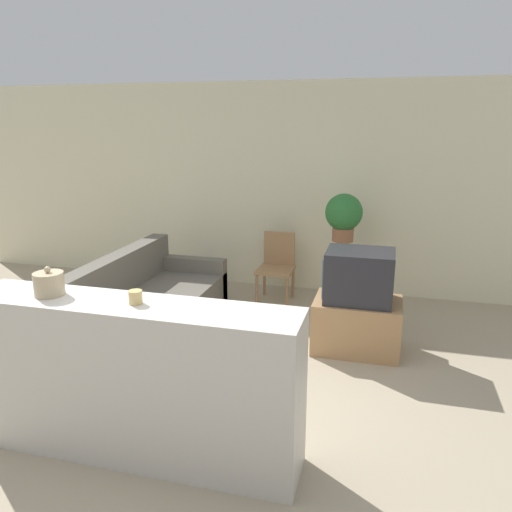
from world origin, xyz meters
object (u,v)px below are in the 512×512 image
object	(u,v)px
television	(359,276)
wooden_chair	(277,264)
couch	(149,306)
decorative_bowl	(49,284)
potted_plant	(344,215)

from	to	relation	value
television	wooden_chair	distance (m)	1.66
couch	decorative_bowl	distance (m)	2.12
wooden_chair	decorative_bowl	bearing A→B (deg)	-103.96
television	wooden_chair	xyz separation A→B (m)	(-1.08, 1.22, -0.29)
couch	decorative_bowl	size ratio (longest dim) A/B	10.58
television	wooden_chair	world-z (taller)	television
television	potted_plant	size ratio (longest dim) A/B	1.16
couch	television	bearing A→B (deg)	3.06
potted_plant	decorative_bowl	world-z (taller)	potted_plant
potted_plant	decorative_bowl	distance (m)	3.55
television	decorative_bowl	world-z (taller)	decorative_bowl
television	decorative_bowl	bearing A→B (deg)	-133.07
wooden_chair	potted_plant	bearing A→B (deg)	-5.76
decorative_bowl	television	bearing A→B (deg)	46.93
couch	potted_plant	distance (m)	2.45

